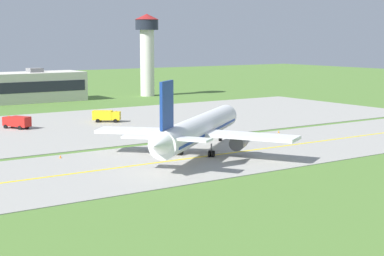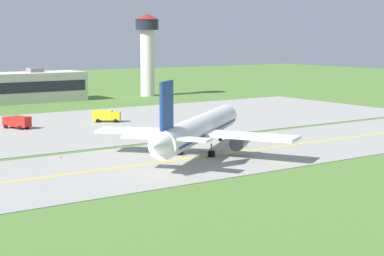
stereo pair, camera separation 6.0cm
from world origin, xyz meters
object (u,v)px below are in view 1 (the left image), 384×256
at_px(service_truck_baggage, 17,122).
at_px(service_truck_fuel, 106,115).
at_px(airplane_lead, 198,129).
at_px(control_tower, 147,47).

relative_size(service_truck_baggage, service_truck_fuel, 1.04).
relative_size(airplane_lead, control_tower, 1.30).
height_order(airplane_lead, service_truck_fuel, airplane_lead).
bearing_deg(service_truck_baggage, service_truck_fuel, -4.07).
distance_m(airplane_lead, control_tower, 102.19).
relative_size(service_truck_baggage, control_tower, 0.24).
height_order(service_truck_fuel, control_tower, control_tower).
distance_m(service_truck_baggage, service_truck_fuel, 19.48).
height_order(service_truck_baggage, service_truck_fuel, same).
height_order(airplane_lead, control_tower, control_tower).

